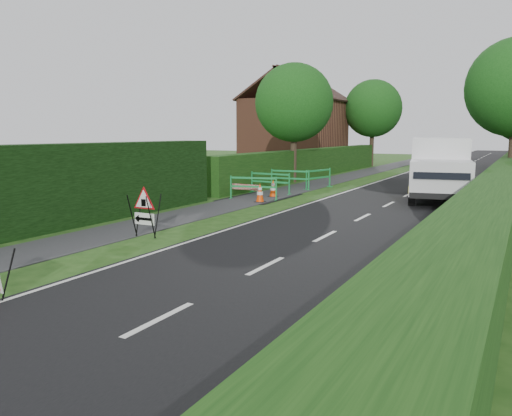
% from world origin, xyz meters
% --- Properties ---
extents(ground, '(120.00, 120.00, 0.00)m').
position_xyz_m(ground, '(0.00, 0.00, 0.00)').
color(ground, '#1D4313').
rests_on(ground, ground).
extents(road_surface, '(6.00, 90.00, 0.02)m').
position_xyz_m(road_surface, '(2.50, 35.00, 0.00)').
color(road_surface, black).
rests_on(road_surface, ground).
extents(footpath, '(2.00, 90.00, 0.02)m').
position_xyz_m(footpath, '(-3.00, 35.00, 0.01)').
color(footpath, '#2D2D30').
rests_on(footpath, ground).
extents(hedge_west_near, '(1.10, 18.00, 2.50)m').
position_xyz_m(hedge_west_near, '(-5.00, 0.00, 0.00)').
color(hedge_west_near, black).
rests_on(hedge_west_near, ground).
extents(hedge_west_far, '(1.00, 24.00, 1.80)m').
position_xyz_m(hedge_west_far, '(-5.00, 22.00, 0.00)').
color(hedge_west_far, '#14380F').
rests_on(hedge_west_far, ground).
extents(hedge_east, '(1.20, 50.00, 1.50)m').
position_xyz_m(hedge_east, '(6.50, 16.00, 0.00)').
color(hedge_east, '#14380F').
rests_on(hedge_east, ground).
extents(house_west, '(7.50, 7.40, 7.88)m').
position_xyz_m(house_west, '(-10.00, 30.00, 2.90)').
color(house_west, brown).
rests_on(house_west, ground).
extents(tree_nw, '(4.40, 4.40, 6.70)m').
position_xyz_m(tree_nw, '(-4.60, 18.00, 4.48)').
color(tree_nw, '#2D2116').
rests_on(tree_nw, ground).
extents(tree_fw, '(4.80, 4.80, 7.24)m').
position_xyz_m(tree_fw, '(-4.60, 34.00, 4.83)').
color(tree_fw, '#2D2116').
rests_on(tree_fw, ground).
extents(triangle_sign, '(0.82, 0.82, 1.17)m').
position_xyz_m(triangle_sign, '(-1.76, 2.01, 0.82)').
color(triangle_sign, black).
rests_on(triangle_sign, ground).
extents(works_van, '(3.17, 5.99, 2.60)m').
position_xyz_m(works_van, '(3.99, 13.83, 1.38)').
color(works_van, silver).
rests_on(works_van, ground).
extents(traffic_cone_0, '(0.38, 0.38, 0.79)m').
position_xyz_m(traffic_cone_0, '(5.01, 11.26, 0.39)').
color(traffic_cone_0, black).
rests_on(traffic_cone_0, ground).
extents(traffic_cone_1, '(0.38, 0.38, 0.79)m').
position_xyz_m(traffic_cone_1, '(4.64, 14.19, 0.39)').
color(traffic_cone_1, black).
rests_on(traffic_cone_1, ground).
extents(traffic_cone_2, '(0.38, 0.38, 0.79)m').
position_xyz_m(traffic_cone_2, '(4.91, 16.26, 0.39)').
color(traffic_cone_2, black).
rests_on(traffic_cone_2, ground).
extents(traffic_cone_3, '(0.38, 0.38, 0.79)m').
position_xyz_m(traffic_cone_3, '(-2.30, 9.67, 0.39)').
color(traffic_cone_3, black).
rests_on(traffic_cone_3, ground).
extents(traffic_cone_4, '(0.38, 0.38, 0.79)m').
position_xyz_m(traffic_cone_4, '(-2.59, 11.44, 0.39)').
color(traffic_cone_4, black).
rests_on(traffic_cone_4, ground).
extents(ped_barrier_0, '(2.08, 0.82, 1.00)m').
position_xyz_m(ped_barrier_0, '(-2.97, 10.30, 0.63)').
color(ped_barrier_0, '#1A8F41').
rests_on(ped_barrier_0, ground).
extents(ped_barrier_1, '(2.07, 0.42, 1.00)m').
position_xyz_m(ped_barrier_1, '(-3.29, 12.51, 0.63)').
color(ped_barrier_1, '#1A8F41').
rests_on(ped_barrier_1, ground).
extents(ped_barrier_2, '(2.08, 0.46, 1.00)m').
position_xyz_m(ped_barrier_2, '(-3.22, 14.56, 0.63)').
color(ped_barrier_2, '#1A8F41').
rests_on(ped_barrier_2, ground).
extents(ped_barrier_3, '(0.85, 2.08, 1.00)m').
position_xyz_m(ped_barrier_3, '(-2.13, 15.65, 0.63)').
color(ped_barrier_3, '#1A8F41').
rests_on(ped_barrier_3, ground).
extents(redwhite_plank, '(1.50, 0.14, 0.25)m').
position_xyz_m(redwhite_plank, '(-3.61, 10.83, 0.00)').
color(redwhite_plank, red).
rests_on(redwhite_plank, ground).
extents(hatchback_car, '(1.65, 3.63, 1.21)m').
position_xyz_m(hatchback_car, '(1.98, 25.92, 0.60)').
color(hatchback_car, white).
rests_on(hatchback_car, ground).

